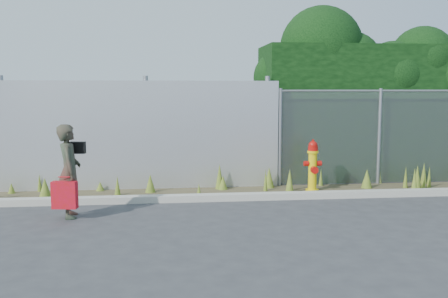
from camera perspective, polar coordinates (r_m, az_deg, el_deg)
name	(u,v)px	position (r m, az deg, el deg)	size (l,w,h in m)	color
ground	(254,227)	(7.50, 3.50, -8.85)	(80.00, 80.00, 0.00)	#353537
curb	(238,197)	(9.22, 1.59, -5.49)	(16.00, 0.22, 0.12)	#A8A698
weed_strip	(258,185)	(9.94, 3.92, -4.16)	(16.00, 1.28, 0.52)	#453C27
corrugated_fence	(68,136)	(10.36, -17.45, 1.40)	(8.50, 0.21, 2.30)	#B5B7BD
chainlink_fence	(426,136)	(11.56, 22.08, 1.38)	(6.50, 0.07, 2.05)	gray
hedge	(407,91)	(12.41, 20.21, 6.26)	(7.49, 2.11, 3.91)	black
fire_hydrant	(313,167)	(10.02, 10.10, -2.00)	(0.35, 0.31, 1.05)	yellow
woman	(69,171)	(8.26, -17.27, -2.42)	(0.54, 0.36, 1.49)	#0D5638
red_tote_bag	(65,195)	(8.12, -17.76, -5.02)	(0.38, 0.14, 0.50)	red
black_shoulder_bag	(77,148)	(8.31, -16.42, 0.15)	(0.25, 0.10, 0.19)	black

